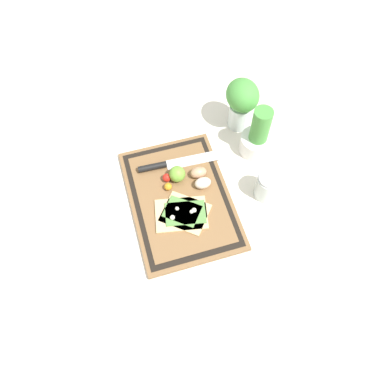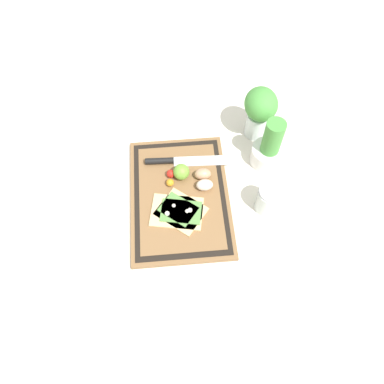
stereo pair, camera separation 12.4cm
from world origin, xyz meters
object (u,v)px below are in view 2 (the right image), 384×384
Objects in this scene: pizza_slice_near at (178,212)px; knife at (173,161)px; herb_pot at (269,149)px; cherry_tomato_red at (171,174)px; sauce_jar at (269,200)px; egg_pink at (205,185)px; cherry_tomato_yellow at (170,183)px; lime at (181,172)px; egg_brown at (203,174)px; herb_glass at (260,110)px; pizza_slice_far at (180,211)px.

pizza_slice_near is 0.20m from knife.
cherry_tomato_red is at bearing -82.15° from herb_pot.
egg_pink is at bearing -111.57° from sauce_jar.
knife is 0.09m from cherry_tomato_yellow.
sauce_jar is (0.13, 0.28, -0.00)m from lime.
egg_brown reaches higher than cherry_tomato_red.
pizza_slice_near is 0.46m from herb_glass.
lime is 0.31m from sauce_jar.
herb_glass is (-0.13, -0.02, 0.05)m from herb_pot.
sauce_jar is at bearing -2.46° from herb_glass.
herb_glass is (-0.18, 0.33, 0.09)m from cherry_tomato_red.
cherry_tomato_red is 0.14× the size of herb_pot.
lime reaches higher than pizza_slice_near.
egg_brown is 0.28× the size of herb_pot.
cherry_tomato_red is at bearing -96.42° from lime.
pizza_slice_far reaches higher than knife.
cherry_tomato_yellow is at bearing -107.98° from sauce_jar.
egg_brown is 0.54× the size of sauce_jar.
egg_pink is 0.26m from herb_pot.
cherry_tomato_red is at bearing -113.74° from sauce_jar.
lime is 2.13× the size of cherry_tomato_yellow.
pizza_slice_near is at bearing -44.15° from herb_glass.
pizza_slice_near is 0.63× the size of knife.
sauce_jar reaches higher than cherry_tomato_red.
knife is 1.44× the size of herb_glass.
egg_brown is 2.15× the size of cherry_tomato_yellow.
cherry_tomato_red is (-0.14, -0.01, 0.01)m from pizza_slice_near.
egg_pink reaches higher than pizza_slice_near.
herb_pot reaches higher than egg_brown.
egg_pink is 0.12m from cherry_tomato_red.
herb_glass is (-0.12, 0.31, 0.10)m from knife.
lime reaches higher than egg_pink.
cherry_tomato_yellow reaches higher than knife.
herb_glass is at bearing 177.54° from sauce_jar.
knife is (-0.20, -0.01, 0.00)m from pizza_slice_far.
herb_glass is (-0.18, 0.29, 0.08)m from lime.
knife is 0.06m from cherry_tomato_red.
pizza_slice_far is at bearing -89.40° from sauce_jar.
pizza_slice_near is 0.13m from egg_pink.
pizza_slice_far is 0.15m from egg_brown.
pizza_slice_far is 0.29m from sauce_jar.
herb_glass is (-0.32, 0.30, 0.10)m from pizza_slice_far.
herb_pot is at bearing 88.36° from knife.
knife is 0.36m from sauce_jar.
herb_glass reaches higher than egg_brown.
egg_pink is at bearing -65.82° from herb_pot.
herb_glass is at bearing 111.17° from knife.
lime is 0.27× the size of herb_glass.
egg_pink is 1.01× the size of lime.
pizza_slice_near is 0.11m from cherry_tomato_yellow.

